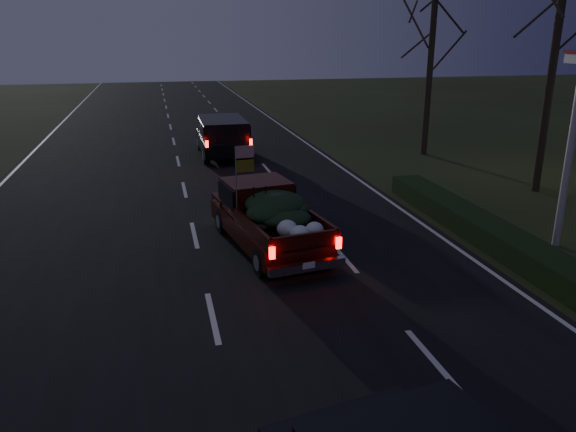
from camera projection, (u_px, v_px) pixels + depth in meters
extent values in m
plane|color=black|center=(213.00, 318.00, 11.31)|extent=(120.00, 120.00, 0.00)
cube|color=black|center=(213.00, 318.00, 11.31)|extent=(14.00, 120.00, 0.02)
cube|color=black|center=(480.00, 228.00, 15.69)|extent=(1.00, 10.00, 0.60)
cylinder|color=black|center=(552.00, 71.00, 19.20)|extent=(0.28, 0.28, 8.50)
cylinder|color=black|center=(429.00, 79.00, 25.69)|extent=(0.28, 0.28, 7.00)
cube|color=#3B0D08|center=(267.00, 227.00, 14.94)|extent=(2.55, 4.82, 0.50)
cube|color=#3B0D08|center=(256.00, 195.00, 15.45)|extent=(1.91, 1.72, 0.82)
cube|color=black|center=(256.00, 192.00, 15.42)|extent=(1.99, 1.65, 0.50)
cube|color=#3B0D08|center=(284.00, 232.00, 13.81)|extent=(2.09, 2.81, 0.05)
ellipsoid|color=black|center=(279.00, 210.00, 14.10)|extent=(1.71, 1.87, 0.55)
cylinder|color=gray|center=(236.00, 182.00, 14.23)|extent=(0.03, 0.03, 1.83)
cube|color=red|center=(245.00, 152.00, 14.08)|extent=(0.47, 0.10, 0.31)
cube|color=gold|center=(245.00, 166.00, 14.20)|extent=(0.47, 0.10, 0.31)
cube|color=black|center=(222.00, 142.00, 26.24)|extent=(2.10, 5.01, 0.63)
cube|color=black|center=(223.00, 128.00, 25.78)|extent=(1.97, 3.65, 0.83)
cube|color=black|center=(223.00, 126.00, 25.75)|extent=(2.07, 3.55, 0.50)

